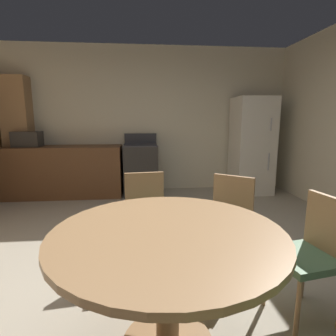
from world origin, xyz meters
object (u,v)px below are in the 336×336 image
(microwave, at_px, (27,139))
(dining_table, at_px, (168,254))
(oven_range, at_px, (141,169))
(chair_north, at_px, (146,213))
(chair_east, at_px, (313,250))
(refrigerator, at_px, (252,146))
(chair_northeast, at_px, (228,218))

(microwave, height_order, dining_table, microwave)
(microwave, bearing_deg, oven_range, 0.11)
(microwave, bearing_deg, chair_north, -50.58)
(dining_table, distance_m, chair_east, 1.04)
(microwave, bearing_deg, refrigerator, -0.72)
(refrigerator, distance_m, dining_table, 3.90)
(refrigerator, relative_size, chair_east, 2.02)
(microwave, xyz_separation_m, dining_table, (2.10, -3.45, -0.42))
(oven_range, xyz_separation_m, microwave, (-1.94, -0.00, 0.56))
(oven_range, bearing_deg, refrigerator, -1.50)
(microwave, height_order, chair_northeast, microwave)
(chair_north, relative_size, chair_northeast, 1.00)
(oven_range, bearing_deg, microwave, -179.89)
(chair_north, bearing_deg, oven_range, 175.21)
(chair_northeast, bearing_deg, chair_east, 68.63)
(chair_northeast, bearing_deg, microwave, -96.48)
(chair_northeast, height_order, chair_east, same)
(microwave, distance_m, chair_north, 3.18)
(dining_table, relative_size, chair_northeast, 1.54)
(refrigerator, xyz_separation_m, microwave, (-3.99, 0.05, 0.15))
(dining_table, xyz_separation_m, chair_east, (1.02, 0.18, -0.11))
(refrigerator, xyz_separation_m, chair_northeast, (-1.26, -2.58, -0.38))
(chair_east, bearing_deg, chair_north, -46.87)
(dining_table, xyz_separation_m, chair_northeast, (0.63, 0.82, -0.11))
(chair_north, height_order, chair_northeast, same)
(microwave, distance_m, chair_east, 4.56)
(chair_north, distance_m, chair_east, 1.41)
(microwave, relative_size, chair_east, 0.51)
(refrigerator, bearing_deg, chair_northeast, -116.06)
(refrigerator, bearing_deg, microwave, 179.28)
(microwave, height_order, chair_north, microwave)
(refrigerator, bearing_deg, oven_range, 178.50)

